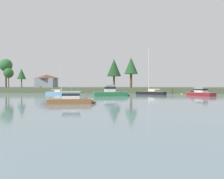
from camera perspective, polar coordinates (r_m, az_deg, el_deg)
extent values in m
cube|color=#4C563D|center=(108.41, 1.05, 0.01)|extent=(196.96, 47.44, 1.92)
cube|color=maroon|center=(69.34, 20.57, -1.27)|extent=(6.65, 7.93, 1.54)
cone|color=maroon|center=(71.93, 18.20, -1.17)|extent=(3.21, 3.16, 2.39)
cube|color=silver|center=(69.32, 20.58, -0.66)|extent=(6.82, 8.12, 0.05)
cube|color=silver|center=(69.31, 20.58, -0.10)|extent=(3.41, 3.61, 1.28)
cube|color=#19232D|center=(69.30, 20.58, 0.00)|extent=(3.48, 3.68, 0.46)
cube|color=beige|center=(69.30, 20.58, 0.45)|extent=(3.89, 4.09, 0.06)
cylinder|color=silver|center=(69.29, 20.58, 0.85)|extent=(0.03, 0.03, 0.90)
cube|color=#669ECC|center=(77.99, -12.54, -1.05)|extent=(8.58, 2.53, 1.29)
cube|color=#CCB78E|center=(77.96, -12.54, -0.56)|extent=(8.06, 2.24, 0.04)
cube|color=silver|center=(78.10, -12.83, -0.36)|extent=(1.91, 1.53, 0.51)
cylinder|color=silver|center=(77.77, -12.08, 3.33)|extent=(0.17, 0.17, 10.52)
cylinder|color=silver|center=(78.30, -13.25, -0.10)|extent=(3.41, 0.22, 0.14)
cylinder|color=silver|center=(78.30, -13.25, -0.06)|extent=(3.07, 0.21, 0.14)
cylinder|color=#999999|center=(77.22, -10.88, 3.33)|extent=(3.42, 0.10, 10.48)
cube|color=brown|center=(38.15, -10.14, -3.14)|extent=(7.07, 3.56, 1.32)
cone|color=brown|center=(38.13, -5.04, -3.13)|extent=(2.27, 2.25, 1.87)
cube|color=silver|center=(38.11, -10.14, -2.20)|extent=(7.22, 3.67, 0.05)
cube|color=silver|center=(38.07, -9.83, -1.33)|extent=(3.01, 2.23, 1.09)
cube|color=#19232D|center=(38.07, -9.83, -1.17)|extent=(3.07, 2.28, 0.39)
cube|color=beige|center=(38.05, -9.84, -0.47)|extent=(3.39, 2.57, 0.06)
cylinder|color=silver|center=(38.04, -9.84, 0.18)|extent=(0.03, 0.03, 0.80)
cube|color=#236B3D|center=(63.06, -0.40, -1.39)|extent=(9.15, 5.22, 1.81)
cone|color=#236B3D|center=(64.09, 3.43, -1.35)|extent=(3.07, 3.04, 2.40)
cube|color=silver|center=(63.03, -0.40, -0.60)|extent=(9.35, 5.38, 0.05)
cube|color=silver|center=(62.98, -0.52, 0.27)|extent=(3.19, 2.85, 1.85)
cube|color=#19232D|center=(62.98, -0.52, 0.44)|extent=(3.25, 2.90, 0.67)
cube|color=beige|center=(62.97, -0.52, 1.14)|extent=(3.60, 3.27, 0.06)
cylinder|color=silver|center=(62.98, -0.52, 1.81)|extent=(0.03, 0.03, 1.41)
cube|color=black|center=(75.13, 9.32, -1.10)|extent=(9.33, 6.67, 1.65)
cube|color=#CCB78E|center=(75.10, 9.32, -0.46)|extent=(8.70, 6.15, 0.04)
cube|color=silver|center=(74.89, 9.64, -0.23)|extent=(2.54, 2.33, 0.56)
cylinder|color=silver|center=(75.55, 8.82, 4.61)|extent=(0.19, 0.19, 13.30)
cylinder|color=silver|center=(74.60, 10.10, 0.06)|extent=(3.35, 1.98, 0.15)
cylinder|color=silver|center=(74.60, 10.10, 0.10)|extent=(3.01, 1.79, 0.14)
cylinder|color=#999999|center=(76.40, 7.56, 4.56)|extent=(3.29, 1.87, 13.25)
sphere|color=red|center=(61.73, -8.03, -1.63)|extent=(0.46, 0.46, 0.46)
torus|color=#333338|center=(61.72, -8.03, -1.38)|extent=(0.12, 0.12, 0.02)
sphere|color=yellow|center=(78.95, 16.46, -1.07)|extent=(0.48, 0.48, 0.48)
torus|color=#333338|center=(78.94, 16.46, -0.86)|extent=(0.12, 0.12, 0.02)
cylinder|color=brown|center=(103.62, -20.92, 1.99)|extent=(0.41, 0.41, 5.67)
cone|color=#235128|center=(103.71, -20.94, 3.55)|extent=(3.56, 3.56, 4.36)
cylinder|color=brown|center=(94.60, 4.61, 3.14)|extent=(0.89, 0.89, 8.93)
cone|color=#235128|center=(94.86, 4.61, 5.74)|extent=(5.36, 5.36, 6.55)
cylinder|color=brown|center=(119.33, -24.13, 2.61)|extent=(0.76, 0.76, 8.89)
sphere|color=#336B38|center=(119.63, -24.15, 5.36)|extent=(5.75, 5.75, 5.75)
cylinder|color=brown|center=(110.08, -23.60, 1.80)|extent=(0.37, 0.37, 5.24)
sphere|color=#2D602D|center=(110.19, -23.61, 3.65)|extent=(4.14, 4.14, 4.14)
cylinder|color=brown|center=(109.16, 0.48, 2.75)|extent=(0.85, 0.85, 8.47)
cone|color=#1E4723|center=(109.40, 0.48, 5.29)|extent=(6.44, 6.44, 7.87)
cube|color=gray|center=(109.46, -15.46, 1.53)|extent=(8.18, 6.97, 4.00)
pyramid|color=brown|center=(109.52, -15.46, 3.03)|extent=(8.84, 7.53, 1.72)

